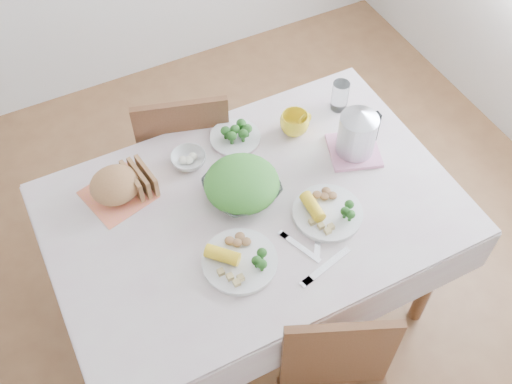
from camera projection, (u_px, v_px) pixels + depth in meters
name	position (u px, v px, depth m)	size (l,w,h in m)	color
floor	(254.00, 303.00, 2.82)	(3.60, 3.60, 0.00)	brown
dining_table	(254.00, 262.00, 2.53)	(1.40, 0.90, 0.75)	brown
tablecloth	(254.00, 208.00, 2.23)	(1.50, 1.00, 0.01)	beige
chair_far	(184.00, 145.00, 2.81)	(0.41, 0.41, 0.90)	brown
salad_bowl	(242.00, 189.00, 2.23)	(0.27, 0.27, 0.07)	white
dinner_plate_left	(240.00, 261.00, 2.06)	(0.27, 0.27, 0.02)	white
dinner_plate_right	(328.00, 213.00, 2.19)	(0.26, 0.26, 0.02)	white
broccoli_plate	(235.00, 138.00, 2.42)	(0.21, 0.21, 0.02)	beige
napkin	(118.00, 195.00, 2.25)	(0.23, 0.23, 0.00)	#FC8058
bread_loaf	(115.00, 185.00, 2.21)	(0.19, 0.18, 0.11)	#936339
fruit_bowl	(189.00, 159.00, 2.34)	(0.14, 0.14, 0.04)	white
yellow_mug	(294.00, 124.00, 2.42)	(0.12, 0.12, 0.09)	yellow
glass_tumbler	(340.00, 96.00, 2.49)	(0.07, 0.07, 0.13)	white
pink_tray	(354.00, 150.00, 2.38)	(0.20, 0.20, 0.02)	pink
electric_kettle	(358.00, 131.00, 2.29)	(0.15, 0.15, 0.21)	#B2B5BA
fork_left	(300.00, 247.00, 2.11)	(0.02, 0.18, 0.00)	silver
fork_right	(318.00, 237.00, 2.14)	(0.02, 0.18, 0.00)	silver
knife	(327.00, 266.00, 2.06)	(0.03, 0.22, 0.00)	silver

